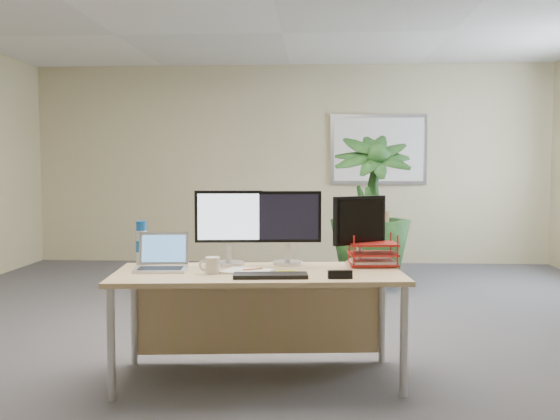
# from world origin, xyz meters

# --- Properties ---
(floor) EXTENTS (8.00, 8.00, 0.00)m
(floor) POSITION_xyz_m (0.00, 0.00, 0.00)
(floor) COLOR #48484D
(floor) RESTS_ON ground
(back_wall) EXTENTS (7.00, 0.04, 2.70)m
(back_wall) POSITION_xyz_m (0.00, 4.00, 1.35)
(back_wall) COLOR #BEB486
(back_wall) RESTS_ON floor
(whiteboard) EXTENTS (1.30, 0.04, 0.95)m
(whiteboard) POSITION_xyz_m (1.20, 3.97, 1.55)
(whiteboard) COLOR #A6A6AB
(whiteboard) RESTS_ON back_wall
(desk) EXTENTS (1.82, 0.90, 0.68)m
(desk) POSITION_xyz_m (-0.00, -0.67, 0.54)
(desk) COLOR #D6BB7E
(desk) RESTS_ON floor
(floor_plant) EXTENTS (0.89, 0.89, 1.50)m
(floor_plant) POSITION_xyz_m (0.94, 2.10, 0.75)
(floor_plant) COLOR #163513
(floor_plant) RESTS_ON floor
(monitor_left) EXTENTS (0.44, 0.20, 0.49)m
(monitor_left) POSITION_xyz_m (-0.21, -0.52, 0.96)
(monitor_left) COLOR silver
(monitor_left) RESTS_ON desk
(monitor_right) EXTENTS (0.44, 0.20, 0.48)m
(monitor_right) POSITION_xyz_m (0.18, -0.48, 0.95)
(monitor_right) COLOR silver
(monitor_right) RESTS_ON desk
(monitor_dark) EXTENTS (0.35, 0.26, 0.45)m
(monitor_dark) POSITION_xyz_m (0.64, -0.48, 0.94)
(monitor_dark) COLOR silver
(monitor_dark) RESTS_ON desk
(laptop) EXTENTS (0.34, 0.30, 0.23)m
(laptop) POSITION_xyz_m (-0.61, -0.72, 0.73)
(laptop) COLOR silver
(laptop) RESTS_ON desk
(keyboard) EXTENTS (0.44, 0.18, 0.02)m
(keyboard) POSITION_xyz_m (0.10, -0.97, 0.69)
(keyboard) COLOR black
(keyboard) RESTS_ON desk
(coffee_mug) EXTENTS (0.13, 0.09, 0.10)m
(coffee_mug) POSITION_xyz_m (-0.27, -0.85, 0.73)
(coffee_mug) COLOR white
(coffee_mug) RESTS_ON desk
(spiral_notebook) EXTENTS (0.33, 0.28, 0.01)m
(spiral_notebook) POSITION_xyz_m (-0.06, -0.80, 0.68)
(spiral_notebook) COLOR white
(spiral_notebook) RESTS_ON desk
(orange_pen) EXTENTS (0.12, 0.07, 0.01)m
(orange_pen) POSITION_xyz_m (-0.03, -0.78, 0.69)
(orange_pen) COLOR #CA5216
(orange_pen) RESTS_ON spiral_notebook
(yellow_highlighter) EXTENTS (0.12, 0.03, 0.02)m
(yellow_highlighter) POSITION_xyz_m (0.19, -0.80, 0.68)
(yellow_highlighter) COLOR #F6F81A
(yellow_highlighter) RESTS_ON desk
(water_bottle) EXTENTS (0.07, 0.07, 0.29)m
(water_bottle) POSITION_xyz_m (-0.78, -0.56, 0.81)
(water_bottle) COLOR white
(water_bottle) RESTS_ON desk
(letter_tray) EXTENTS (0.33, 0.26, 0.14)m
(letter_tray) POSITION_xyz_m (0.73, -0.50, 0.74)
(letter_tray) COLOR #AA1A14
(letter_tray) RESTS_ON desk
(stapler) EXTENTS (0.14, 0.05, 0.05)m
(stapler) POSITION_xyz_m (0.50, -0.98, 0.70)
(stapler) COLOR black
(stapler) RESTS_ON desk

